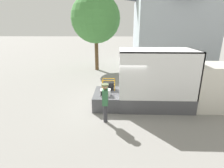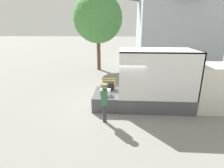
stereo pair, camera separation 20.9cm
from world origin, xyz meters
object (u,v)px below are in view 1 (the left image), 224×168
Objects in this scene: box_truck at (184,89)px; street_tree at (96,18)px; worker_person at (105,99)px; portable_generator at (109,86)px; microwave at (105,92)px.

box_truck is 11.07m from street_tree.
portable_generator is at bearing 88.88° from worker_person.
microwave is at bearing -98.89° from portable_generator.
microwave is at bearing -80.51° from street_tree.
portable_generator is 9.22m from street_tree.
street_tree reaches higher than box_truck.
street_tree is at bearing 98.77° from worker_person.
portable_generator reaches higher than microwave.
portable_generator is 0.40× the size of worker_person.
street_tree is (-1.66, 8.15, 3.98)m from portable_generator.
worker_person is at bearing -91.12° from portable_generator.
microwave is 1.41m from worker_person.
box_truck is 4.10m from portable_generator.
box_truck is at bearing 6.21° from microwave.
box_truck is 3.18× the size of worker_person.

